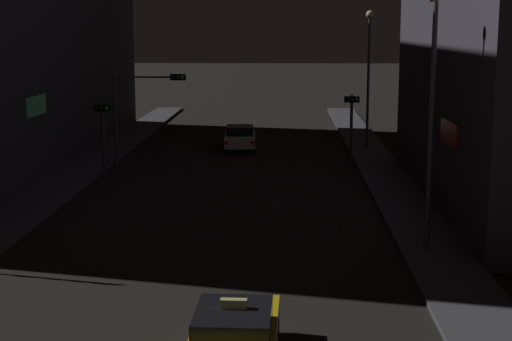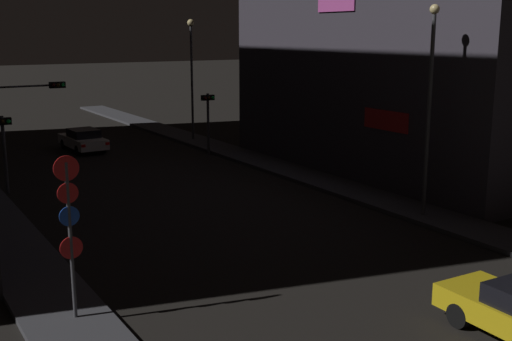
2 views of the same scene
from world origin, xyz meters
name	(u,v)px [view 1 (image 1 of 2)]	position (x,y,z in m)	size (l,w,h in m)	color
sidewalk_left	(81,171)	(-7.57, 28.81, 0.09)	(2.25, 61.61, 0.17)	#424247
sidewalk_right	(383,173)	(7.57, 28.81, 0.09)	(2.25, 61.61, 0.17)	#424247
taxi	(234,338)	(1.64, 6.07, 0.74)	(1.91, 4.49, 1.62)	yellow
far_car	(240,137)	(-0.01, 36.78, 0.73)	(2.02, 4.53, 1.42)	silver
traffic_light_overhead	(143,98)	(-4.73, 30.88, 3.58)	(3.80, 0.42, 4.93)	#47474C
traffic_light_left_kerb	(103,124)	(-6.19, 27.95, 2.60)	(0.80, 0.42, 3.62)	#47474C
traffic_light_right_kerb	(352,115)	(6.19, 31.64, 2.68)	(0.80, 0.42, 3.73)	#47474C
street_lamp_near_block	(432,101)	(7.26, 14.94, 4.96)	(0.38, 0.38, 8.20)	#47474C
street_lamp_far_block	(369,61)	(7.55, 36.61, 5.31)	(0.46, 0.46, 8.00)	#47474C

